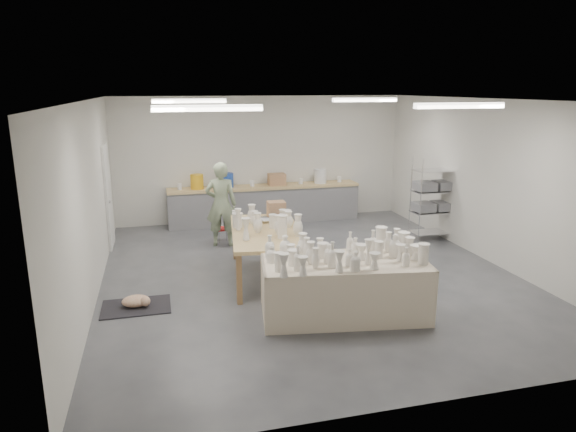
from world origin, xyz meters
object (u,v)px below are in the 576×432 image
object	(u,v)px
work_table	(267,227)
potter	(221,204)
drying_table	(344,285)
red_stool	(220,229)

from	to	relation	value
work_table	potter	xyz separation A→B (m)	(-0.54, 1.96, 0.00)
drying_table	work_table	world-z (taller)	work_table
potter	drying_table	bearing A→B (deg)	120.45
drying_table	potter	world-z (taller)	potter
work_table	red_stool	world-z (taller)	work_table
work_table	potter	size ratio (longest dim) A/B	1.37
drying_table	red_stool	world-z (taller)	drying_table
drying_table	work_table	bearing A→B (deg)	120.64
red_stool	work_table	bearing A→B (deg)	-76.41
drying_table	red_stool	bearing A→B (deg)	116.20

